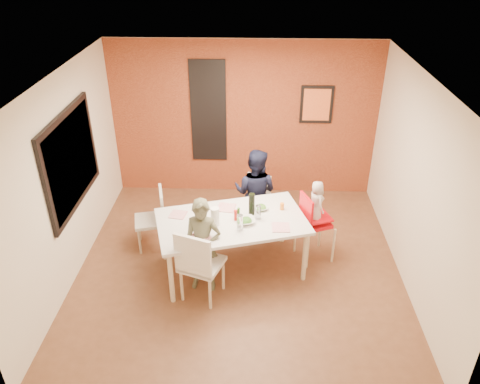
{
  "coord_description": "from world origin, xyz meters",
  "views": [
    {
      "loc": [
        0.2,
        -5.26,
        4.23
      ],
      "look_at": [
        0.0,
        0.3,
        1.05
      ],
      "focal_mm": 35.0,
      "sensor_mm": 36.0,
      "label": 1
    }
  ],
  "objects_px": {
    "high_chair": "(313,221)",
    "chair_left": "(155,215)",
    "chair_far": "(257,198)",
    "chair_near": "(198,263)",
    "child_far": "(255,192)",
    "paper_towel_roll": "(215,217)",
    "dining_table": "(232,225)",
    "toddler": "(316,202)",
    "wine_bottle": "(252,204)",
    "child_near": "(203,246)"
  },
  "relations": [
    {
      "from": "high_chair",
      "to": "child_far",
      "type": "bearing_deg",
      "value": 30.49
    },
    {
      "from": "chair_near",
      "to": "paper_towel_roll",
      "type": "xyz_separation_m",
      "value": [
        0.18,
        0.52,
        0.35
      ]
    },
    {
      "from": "chair_left",
      "to": "child_far",
      "type": "bearing_deg",
      "value": 92.06
    },
    {
      "from": "dining_table",
      "to": "child_near",
      "type": "relative_size",
      "value": 1.64
    },
    {
      "from": "dining_table",
      "to": "chair_far",
      "type": "relative_size",
      "value": 2.59
    },
    {
      "from": "chair_far",
      "to": "wine_bottle",
      "type": "distance_m",
      "value": 1.14
    },
    {
      "from": "child_near",
      "to": "child_far",
      "type": "distance_m",
      "value": 1.49
    },
    {
      "from": "chair_far",
      "to": "chair_left",
      "type": "bearing_deg",
      "value": -136.13
    },
    {
      "from": "chair_near",
      "to": "chair_far",
      "type": "xyz_separation_m",
      "value": [
        0.72,
        1.81,
        -0.12
      ]
    },
    {
      "from": "chair_near",
      "to": "child_far",
      "type": "relative_size",
      "value": 0.75
    },
    {
      "from": "high_chair",
      "to": "wine_bottle",
      "type": "bearing_deg",
      "value": 78.38
    },
    {
      "from": "chair_left",
      "to": "wine_bottle",
      "type": "height_order",
      "value": "wine_bottle"
    },
    {
      "from": "chair_far",
      "to": "toddler",
      "type": "bearing_deg",
      "value": -26.11
    },
    {
      "from": "chair_far",
      "to": "paper_towel_roll",
      "type": "xyz_separation_m",
      "value": [
        -0.54,
        -1.3,
        0.47
      ]
    },
    {
      "from": "child_near",
      "to": "chair_far",
      "type": "bearing_deg",
      "value": 72.23
    },
    {
      "from": "chair_far",
      "to": "high_chair",
      "type": "xyz_separation_m",
      "value": [
        0.79,
        -0.88,
        0.16
      ]
    },
    {
      "from": "chair_near",
      "to": "toddler",
      "type": "bearing_deg",
      "value": -127.62
    },
    {
      "from": "chair_far",
      "to": "wine_bottle",
      "type": "xyz_separation_m",
      "value": [
        -0.07,
        -1.02,
        0.5
      ]
    },
    {
      "from": "child_near",
      "to": "wine_bottle",
      "type": "relative_size",
      "value": 4.26
    },
    {
      "from": "toddler",
      "to": "wine_bottle",
      "type": "distance_m",
      "value": 0.9
    },
    {
      "from": "chair_far",
      "to": "wine_bottle",
      "type": "bearing_deg",
      "value": -73.64
    },
    {
      "from": "chair_near",
      "to": "child_near",
      "type": "xyz_separation_m",
      "value": [
        0.03,
        0.25,
        0.08
      ]
    },
    {
      "from": "wine_bottle",
      "to": "chair_far",
      "type": "bearing_deg",
      "value": 85.96
    },
    {
      "from": "chair_far",
      "to": "dining_table",
      "type": "bearing_deg",
      "value": -85.4
    },
    {
      "from": "child_near",
      "to": "toddler",
      "type": "bearing_deg",
      "value": 31.17
    },
    {
      "from": "high_chair",
      "to": "chair_left",
      "type": "bearing_deg",
      "value": 63.17
    },
    {
      "from": "chair_near",
      "to": "high_chair",
      "type": "distance_m",
      "value": 1.78
    },
    {
      "from": "wine_bottle",
      "to": "child_near",
      "type": "bearing_deg",
      "value": -138.44
    },
    {
      "from": "wine_bottle",
      "to": "dining_table",
      "type": "bearing_deg",
      "value": -148.41
    },
    {
      "from": "dining_table",
      "to": "wine_bottle",
      "type": "distance_m",
      "value": 0.38
    },
    {
      "from": "dining_table",
      "to": "toddler",
      "type": "relative_size",
      "value": 3.5
    },
    {
      "from": "dining_table",
      "to": "chair_far",
      "type": "bearing_deg",
      "value": 74.19
    },
    {
      "from": "chair_far",
      "to": "wine_bottle",
      "type": "height_order",
      "value": "wine_bottle"
    },
    {
      "from": "high_chair",
      "to": "child_near",
      "type": "bearing_deg",
      "value": 93.92
    },
    {
      "from": "chair_near",
      "to": "chair_far",
      "type": "relative_size",
      "value": 1.25
    },
    {
      "from": "wine_bottle",
      "to": "chair_left",
      "type": "bearing_deg",
      "value": 165.35
    },
    {
      "from": "child_far",
      "to": "toddler",
      "type": "bearing_deg",
      "value": 161.73
    },
    {
      "from": "chair_left",
      "to": "paper_towel_roll",
      "type": "relative_size",
      "value": 3.7
    },
    {
      "from": "chair_left",
      "to": "child_near",
      "type": "distance_m",
      "value": 1.23
    },
    {
      "from": "dining_table",
      "to": "child_far",
      "type": "height_order",
      "value": "child_far"
    },
    {
      "from": "chair_far",
      "to": "chair_left",
      "type": "xyz_separation_m",
      "value": [
        -1.49,
        -0.65,
        0.05
      ]
    },
    {
      "from": "child_near",
      "to": "wine_bottle",
      "type": "bearing_deg",
      "value": 47.5
    },
    {
      "from": "child_far",
      "to": "paper_towel_roll",
      "type": "distance_m",
      "value": 1.21
    },
    {
      "from": "chair_far",
      "to": "toddler",
      "type": "height_order",
      "value": "toddler"
    },
    {
      "from": "dining_table",
      "to": "child_far",
      "type": "bearing_deg",
      "value": 72.04
    },
    {
      "from": "dining_table",
      "to": "chair_left",
      "type": "bearing_deg",
      "value": 155.3
    },
    {
      "from": "dining_table",
      "to": "child_far",
      "type": "relative_size",
      "value": 1.55
    },
    {
      "from": "chair_near",
      "to": "paper_towel_roll",
      "type": "bearing_deg",
      "value": -88.46
    },
    {
      "from": "chair_near",
      "to": "paper_towel_roll",
      "type": "distance_m",
      "value": 0.65
    },
    {
      "from": "high_chair",
      "to": "chair_far",
      "type": "bearing_deg",
      "value": 20.86
    }
  ]
}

